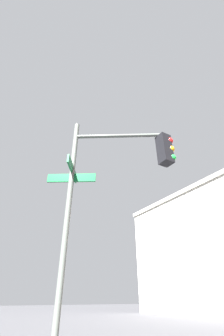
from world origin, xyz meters
TOP-DOWN VIEW (x-y plane):
  - traffic_signal_near at (-6.80, -5.98)m, footprint 1.76×2.57m

SIDE VIEW (x-z plane):
  - traffic_signal_near at x=-6.80m, z-range 1.07..6.36m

